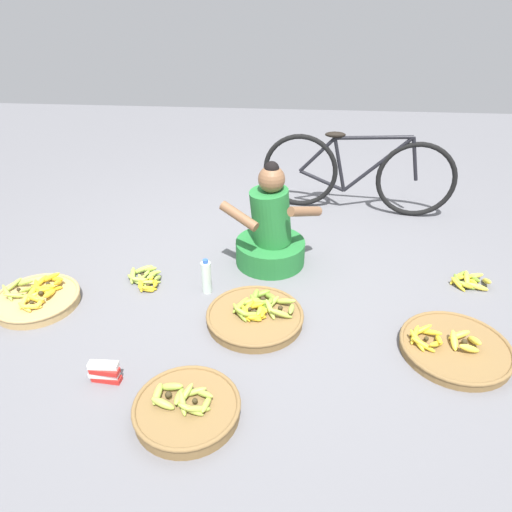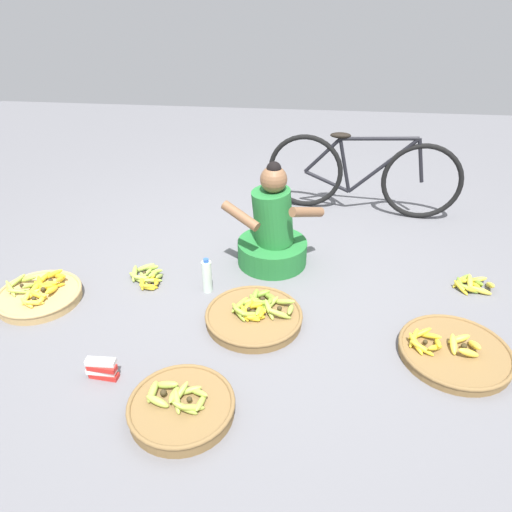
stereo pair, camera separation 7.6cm
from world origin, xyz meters
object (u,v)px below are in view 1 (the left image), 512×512
(loose_bananas_back_center, at_px, (469,281))
(packet_carton_stack, at_px, (105,372))
(banana_basket_front_left, at_px, (454,347))
(banana_basket_back_left, at_px, (37,298))
(vendor_woman_front, at_px, (271,233))
(water_bottle, at_px, (206,277))
(banana_basket_back_right, at_px, (187,408))
(banana_basket_front_center, at_px, (256,315))
(bicycle_leaning, at_px, (356,174))
(loose_bananas_near_bicycle, at_px, (146,278))

(loose_bananas_back_center, xyz_separation_m, packet_carton_stack, (-2.23, -1.11, 0.03))
(banana_basket_front_left, distance_m, banana_basket_back_left, 2.65)
(loose_bananas_back_center, bearing_deg, vendor_woman_front, 172.78)
(water_bottle, bearing_deg, loose_bananas_back_center, 7.61)
(banana_basket_back_left, bearing_deg, loose_bananas_back_center, 9.30)
(banana_basket_back_right, xyz_separation_m, banana_basket_front_center, (0.28, 0.77, -0.00))
(bicycle_leaning, bearing_deg, packet_carton_stack, -123.82)
(water_bottle, height_order, packet_carton_stack, water_bottle)
(banana_basket_front_center, xyz_separation_m, water_bottle, (-0.36, 0.29, 0.08))
(banana_basket_back_right, xyz_separation_m, loose_bananas_back_center, (1.75, 1.30, -0.02))
(loose_bananas_near_bicycle, xyz_separation_m, water_bottle, (0.46, -0.08, 0.09))
(banana_basket_back_right, bearing_deg, bicycle_leaning, 67.20)
(banana_basket_back_left, height_order, loose_bananas_near_bicycle, banana_basket_back_left)
(banana_basket_back_right, bearing_deg, loose_bananas_near_bicycle, 115.43)
(banana_basket_front_left, relative_size, banana_basket_back_left, 1.15)
(banana_basket_back_right, relative_size, loose_bananas_back_center, 1.89)
(vendor_woman_front, relative_size, packet_carton_stack, 4.65)
(banana_basket_front_left, bearing_deg, banana_basket_back_right, -158.26)
(bicycle_leaning, relative_size, loose_bananas_near_bicycle, 5.50)
(vendor_woman_front, distance_m, loose_bananas_back_center, 1.45)
(bicycle_leaning, bearing_deg, water_bottle, -128.50)
(vendor_woman_front, bearing_deg, banana_basket_front_center, -93.96)
(banana_basket_back_right, relative_size, loose_bananas_near_bicycle, 1.75)
(banana_basket_back_left, bearing_deg, banana_basket_front_center, -2.17)
(banana_basket_front_center, bearing_deg, banana_basket_front_left, -9.04)
(loose_bananas_back_center, xyz_separation_m, water_bottle, (-1.83, -0.24, 0.09))
(loose_bananas_near_bicycle, bearing_deg, packet_carton_stack, -86.69)
(bicycle_leaning, xyz_separation_m, loose_bananas_near_bicycle, (-1.58, -1.33, -0.33))
(bicycle_leaning, relative_size, loose_bananas_back_center, 5.95)
(bicycle_leaning, xyz_separation_m, banana_basket_front_center, (-0.76, -1.70, -0.31))
(vendor_woman_front, height_order, banana_basket_back_right, vendor_woman_front)
(banana_basket_front_center, distance_m, water_bottle, 0.47)
(banana_basket_front_left, xyz_separation_m, banana_basket_front_center, (-1.17, 0.19, 0.01))
(loose_bananas_back_center, distance_m, water_bottle, 1.85)
(banana_basket_front_left, xyz_separation_m, packet_carton_stack, (-1.94, -0.39, 0.02))
(vendor_woman_front, xyz_separation_m, banana_basket_front_left, (1.13, -0.90, -0.22))
(banana_basket_back_right, xyz_separation_m, loose_bananas_near_bicycle, (-0.54, 1.14, -0.02))
(banana_basket_back_left, bearing_deg, loose_bananas_near_bicycle, 26.39)
(banana_basket_front_center, xyz_separation_m, packet_carton_stack, (-0.77, -0.58, 0.02))
(vendor_woman_front, bearing_deg, bicycle_leaning, 54.24)
(banana_basket_back_right, distance_m, banana_basket_back_left, 1.44)
(banana_basket_front_left, bearing_deg, loose_bananas_back_center, 67.89)
(vendor_woman_front, relative_size, banana_basket_front_center, 1.30)
(bicycle_leaning, xyz_separation_m, water_bottle, (-1.12, -1.41, -0.24))
(vendor_woman_front, xyz_separation_m, banana_basket_back_left, (-1.51, -0.66, -0.21))
(banana_basket_front_center, relative_size, water_bottle, 2.38)
(loose_bananas_back_center, height_order, packet_carton_stack, packet_carton_stack)
(bicycle_leaning, relative_size, water_bottle, 6.53)
(water_bottle, relative_size, packet_carton_stack, 1.50)
(banana_basket_front_left, bearing_deg, vendor_woman_front, 141.28)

